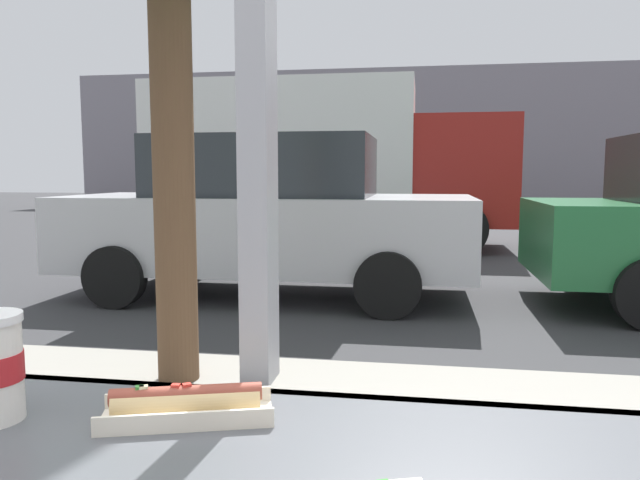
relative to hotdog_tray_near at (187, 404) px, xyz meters
name	(u,v)px	position (x,y,z in m)	size (l,w,h in m)	color
ground_plane	(401,267)	(0.06, 8.10, -1.04)	(60.00, 60.00, 0.00)	#38383A
sidewalk_strip	(353,474)	(0.06, 1.70, -0.97)	(16.00, 2.80, 0.12)	#9E998E
building_facade_far	(415,139)	(0.06, 23.97, 1.68)	(28.00, 1.20, 5.44)	gray
hotdog_tray_near	(187,404)	(0.00, 0.00, 0.00)	(0.27, 0.16, 0.05)	beige
parked_car_silver	(268,216)	(-1.35, 5.75, -0.14)	(4.46, 1.96, 1.77)	#BCBCC1
box_truck	(321,159)	(-1.51, 10.49, 0.60)	(6.58, 2.44, 3.01)	silver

